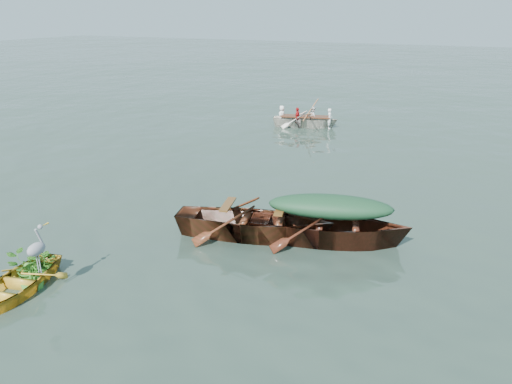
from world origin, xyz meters
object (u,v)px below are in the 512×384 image
(open_wooden_boat, at_px, (254,237))
(heron, at_px, (37,256))
(yellow_dinghy, at_px, (17,293))
(rowed_boat, at_px, (305,127))
(green_tarp_boat, at_px, (328,243))

(open_wooden_boat, height_order, heron, heron)
(yellow_dinghy, distance_m, rowed_boat, 15.65)
(yellow_dinghy, relative_size, open_wooden_boat, 0.55)
(open_wooden_boat, xyz_separation_m, rowed_boat, (-2.85, 11.52, 0.00))
(rowed_boat, relative_size, heron, 4.45)
(rowed_boat, distance_m, heron, 15.52)
(rowed_boat, bearing_deg, open_wooden_boat, 179.76)
(rowed_boat, bearing_deg, yellow_dinghy, 165.17)
(green_tarp_boat, relative_size, open_wooden_boat, 0.99)
(yellow_dinghy, distance_m, open_wooden_boat, 5.13)
(heron, bearing_deg, rowed_boat, 79.36)
(yellow_dinghy, bearing_deg, rowed_boat, 77.41)
(yellow_dinghy, bearing_deg, green_tarp_boat, 32.35)
(green_tarp_boat, xyz_separation_m, open_wooden_boat, (-1.68, -0.46, 0.00))
(yellow_dinghy, xyz_separation_m, heron, (0.53, 0.16, 0.83))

